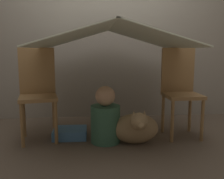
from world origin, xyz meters
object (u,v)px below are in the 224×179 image
at_px(chair_right, 180,88).
at_px(person_front, 105,119).
at_px(dog, 136,128).
at_px(chair_left, 38,90).

bearing_deg(chair_right, person_front, -168.88).
height_order(chair_right, dog, chair_right).
relative_size(chair_left, chair_right, 1.00).
bearing_deg(dog, person_front, 163.94).
distance_m(chair_right, person_front, 0.91).
relative_size(chair_right, person_front, 1.65).
bearing_deg(chair_left, person_front, -26.25).
relative_size(chair_left, dog, 2.08).
bearing_deg(dog, chair_right, 26.61).
bearing_deg(person_front, dog, -16.06).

